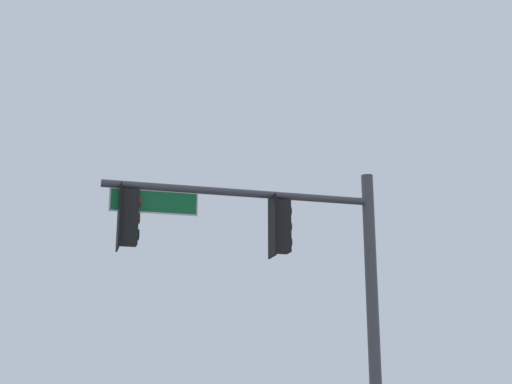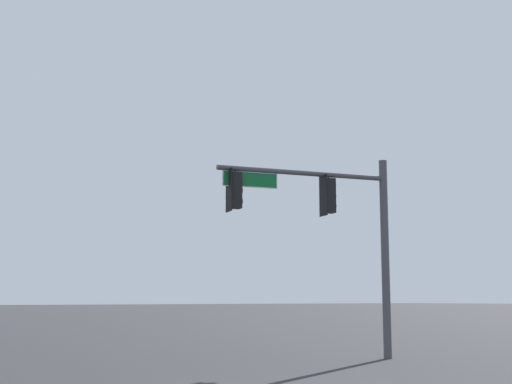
{
  "view_description": "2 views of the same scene",
  "coord_description": "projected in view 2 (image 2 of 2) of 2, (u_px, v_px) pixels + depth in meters",
  "views": [
    {
      "loc": [
        0.49,
        6.36,
        1.96
      ],
      "look_at": [
        -6.06,
        -6.85,
        5.9
      ],
      "focal_mm": 50.0,
      "sensor_mm": 36.0,
      "label": 1
    },
    {
      "loc": [
        7.36,
        11.2,
        1.89
      ],
      "look_at": [
        -4.33,
        -7.42,
        5.17
      ],
      "focal_mm": 50.0,
      "sensor_mm": 36.0,
      "label": 2
    }
  ],
  "objects": [
    {
      "name": "signal_pole_near",
      "position": [
        333.0,
        220.0,
        22.41
      ],
      "size": [
        5.76,
        1.4,
        6.36
      ],
      "color": "#47474C",
      "rests_on": "ground_plane"
    }
  ]
}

